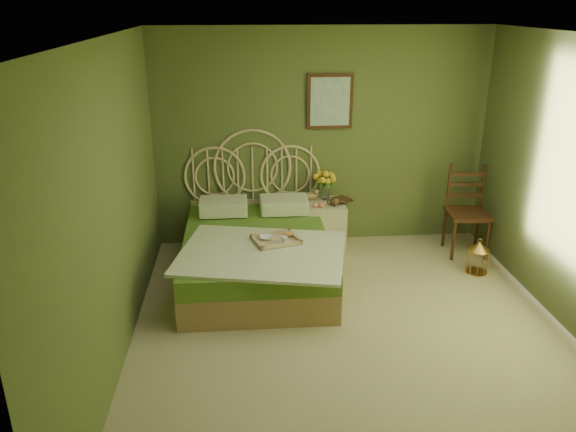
{
  "coord_description": "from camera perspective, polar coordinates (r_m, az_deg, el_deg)",
  "views": [
    {
      "loc": [
        -0.95,
        -4.31,
        2.86
      ],
      "look_at": [
        -0.51,
        1.0,
        0.8
      ],
      "focal_mm": 35.0,
      "sensor_mm": 36.0,
      "label": 1
    }
  ],
  "objects": [
    {
      "name": "coffee_cup",
      "position": [
        5.7,
        -0.38,
        -2.42
      ],
      "size": [
        0.09,
        0.09,
        0.07
      ],
      "primitive_type": "imported",
      "rotation": [
        0.0,
        0.0,
        -0.17
      ],
      "color": "white",
      "rests_on": "bed"
    },
    {
      "name": "book_lower",
      "position": [
        6.8,
        4.97,
        1.54
      ],
      "size": [
        0.26,
        0.29,
        0.02
      ],
      "primitive_type": "imported",
      "rotation": [
        0.0,
        0.0,
        0.49
      ],
      "color": "#381E0F",
      "rests_on": "nightstand"
    },
    {
      "name": "wall_left",
      "position": [
        4.7,
        -17.37,
        0.75
      ],
      "size": [
        0.0,
        4.5,
        4.5
      ],
      "primitive_type": "plane",
      "rotation": [
        1.57,
        0.0,
        1.57
      ],
      "color": "#505D31",
      "rests_on": "floor"
    },
    {
      "name": "book_upper",
      "position": [
        6.79,
        4.98,
        1.69
      ],
      "size": [
        0.21,
        0.24,
        0.02
      ],
      "primitive_type": "imported",
      "rotation": [
        0.0,
        0.0,
        -0.3
      ],
      "color": "#472819",
      "rests_on": "nightstand"
    },
    {
      "name": "cereal_bowl",
      "position": [
        5.8,
        -2.24,
        -2.21
      ],
      "size": [
        0.15,
        0.15,
        0.03
      ],
      "primitive_type": "imported",
      "rotation": [
        0.0,
        0.0,
        -0.12
      ],
      "color": "white",
      "rests_on": "bed"
    },
    {
      "name": "bed",
      "position": [
        6.12,
        -3.26,
        -3.53
      ],
      "size": [
        1.82,
        2.3,
        1.42
      ],
      "color": "#A07350",
      "rests_on": "floor"
    },
    {
      "name": "wall_back",
      "position": [
        6.81,
        3.4,
        7.83
      ],
      "size": [
        4.0,
        0.0,
        4.0
      ],
      "primitive_type": "plane",
      "rotation": [
        1.57,
        0.0,
        0.0
      ],
      "color": "#505D31",
      "rests_on": "floor"
    },
    {
      "name": "nightstand",
      "position": [
        6.85,
        3.48,
        -0.36
      ],
      "size": [
        0.53,
        0.53,
        1.01
      ],
      "color": "beige",
      "rests_on": "floor"
    },
    {
      "name": "ceiling",
      "position": [
        4.42,
        8.03,
        17.57
      ],
      "size": [
        4.5,
        4.5,
        0.0
      ],
      "primitive_type": "plane",
      "rotation": [
        3.14,
        0.0,
        0.0
      ],
      "color": "silver",
      "rests_on": "wall_back"
    },
    {
      "name": "chair",
      "position": [
        6.99,
        17.64,
        1.12
      ],
      "size": [
        0.5,
        0.5,
        1.06
      ],
      "rotation": [
        0.0,
        0.0,
        -0.08
      ],
      "color": "#331B0E",
      "rests_on": "floor"
    },
    {
      "name": "birdcage",
      "position": [
        6.6,
        18.71,
        -4.04
      ],
      "size": [
        0.24,
        0.24,
        0.37
      ],
      "rotation": [
        0.0,
        0.0,
        0.41
      ],
      "color": "#CB8B41",
      "rests_on": "floor"
    },
    {
      "name": "floor",
      "position": [
        5.26,
        6.58,
        -11.98
      ],
      "size": [
        4.5,
        4.5,
        0.0
      ],
      "primitive_type": "plane",
      "color": "#C0AF8B",
      "rests_on": "ground"
    },
    {
      "name": "wall_art",
      "position": [
        6.71,
        4.28,
        11.53
      ],
      "size": [
        0.54,
        0.04,
        0.64
      ],
      "color": "#331B0E",
      "rests_on": "wall_back"
    }
  ]
}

